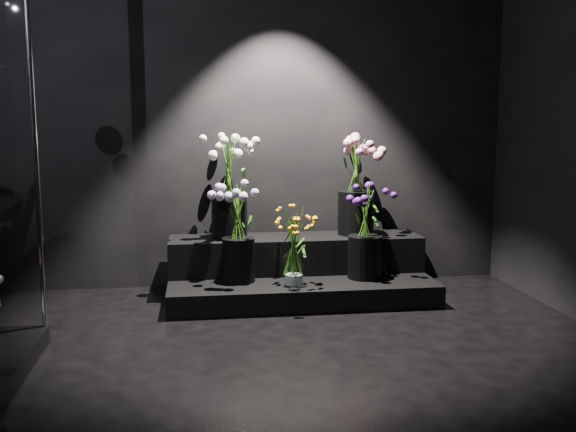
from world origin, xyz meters
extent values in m
plane|color=black|center=(0.00, 0.00, 0.00)|extent=(4.00, 4.00, 0.00)
plane|color=black|center=(0.00, 2.00, 1.40)|extent=(4.00, 0.00, 4.00)
plane|color=black|center=(0.00, -2.00, 1.40)|extent=(4.00, 0.00, 4.00)
cube|color=black|center=(0.27, 1.52, 0.08)|extent=(1.93, 0.86, 0.16)
cube|color=black|center=(0.27, 1.73, 0.29)|extent=(1.93, 0.43, 0.27)
cylinder|color=white|center=(0.20, 1.31, 0.27)|extent=(0.14, 0.14, 0.21)
cylinder|color=black|center=(-0.18, 1.45, 0.32)|extent=(0.23, 0.23, 0.32)
cylinder|color=black|center=(0.74, 1.42, 0.32)|extent=(0.25, 0.25, 0.31)
cylinder|color=black|center=(-0.23, 1.73, 0.60)|extent=(0.27, 0.27, 0.34)
cylinder|color=black|center=(0.75, 1.75, 0.60)|extent=(0.28, 0.28, 0.34)
camera|label=1|loc=(-0.45, -3.06, 1.31)|focal=40.00mm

